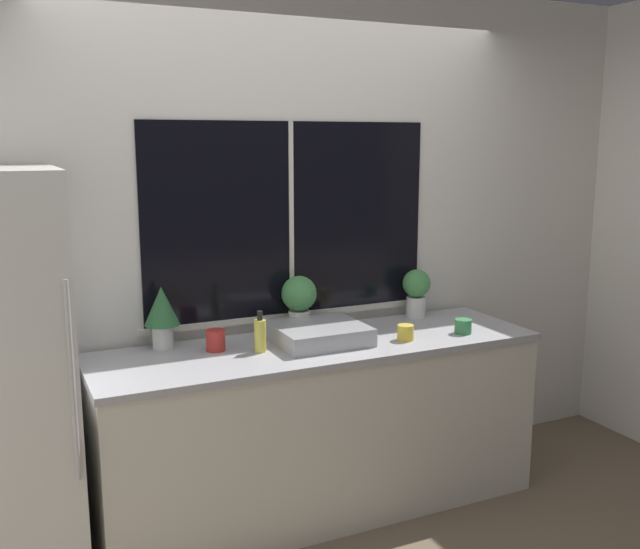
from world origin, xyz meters
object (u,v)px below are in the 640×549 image
(mug_red, at_px, (216,340))
(soap_bottle, at_px, (260,335))
(mug_yellow, at_px, (405,333))
(mug_green, at_px, (463,326))
(potted_plant_right, at_px, (416,289))
(potted_plant_center, at_px, (299,299))
(potted_plant_left, at_px, (162,311))
(sink, at_px, (319,333))

(mug_red, bearing_deg, soap_bottle, -30.52)
(mug_yellow, xyz_separation_m, mug_green, (0.34, -0.02, -0.00))
(mug_yellow, distance_m, mug_red, 0.95)
(potted_plant_right, distance_m, mug_red, 1.25)
(soap_bottle, height_order, mug_red, soap_bottle)
(potted_plant_center, bearing_deg, mug_red, -163.23)
(mug_yellow, bearing_deg, potted_plant_left, 161.46)
(potted_plant_left, height_order, mug_green, potted_plant_left)
(soap_bottle, bearing_deg, sink, 6.34)
(potted_plant_left, bearing_deg, sink, -17.13)
(potted_plant_left, xyz_separation_m, mug_red, (0.22, -0.15, -0.13))
(potted_plant_right, height_order, mug_yellow, potted_plant_right)
(mug_yellow, bearing_deg, mug_red, 165.88)
(potted_plant_right, height_order, mug_red, potted_plant_right)
(potted_plant_left, distance_m, mug_yellow, 1.22)
(mug_green, bearing_deg, potted_plant_left, 164.86)
(potted_plant_left, bearing_deg, mug_green, -15.14)
(potted_plant_center, height_order, potted_plant_right, potted_plant_center)
(mug_yellow, height_order, mug_green, mug_yellow)
(potted_plant_right, xyz_separation_m, mug_green, (0.03, -0.40, -0.12))
(potted_plant_right, bearing_deg, potted_plant_center, -180.00)
(soap_bottle, bearing_deg, potted_plant_right, 14.05)
(potted_plant_center, height_order, mug_green, potted_plant_center)
(mug_green, bearing_deg, potted_plant_right, 94.83)
(soap_bottle, relative_size, mug_green, 2.27)
(mug_green, bearing_deg, mug_red, 168.79)
(soap_bottle, xyz_separation_m, mug_red, (-0.19, 0.11, -0.03))
(soap_bottle, bearing_deg, mug_green, -7.42)
(potted_plant_center, distance_m, mug_yellow, 0.59)
(sink, relative_size, mug_green, 5.21)
(sink, xyz_separation_m, mug_red, (-0.51, 0.07, 0.01))
(potted_plant_center, height_order, soap_bottle, potted_plant_center)
(mug_red, bearing_deg, mug_yellow, -14.12)
(potted_plant_center, relative_size, soap_bottle, 1.49)
(potted_plant_left, relative_size, potted_plant_right, 1.11)
(sink, relative_size, potted_plant_right, 1.68)
(sink, xyz_separation_m, soap_bottle, (-0.32, -0.04, 0.04))
(potted_plant_center, bearing_deg, potted_plant_left, 180.00)
(potted_plant_right, bearing_deg, soap_bottle, -165.95)
(potted_plant_left, bearing_deg, soap_bottle, -32.73)
(mug_green, relative_size, mug_red, 0.86)
(potted_plant_center, xyz_separation_m, mug_green, (0.77, -0.40, -0.14))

